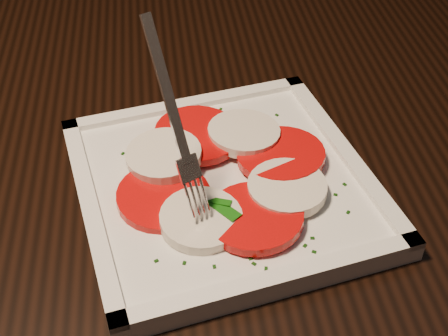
{
  "coord_description": "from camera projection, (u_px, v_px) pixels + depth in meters",
  "views": [
    {
      "loc": [
        -0.01,
        -0.42,
        1.15
      ],
      "look_at": [
        -0.01,
        0.0,
        0.78
      ],
      "focal_mm": 50.0,
      "sensor_mm": 36.0,
      "label": 1
    }
  ],
  "objects": [
    {
      "name": "caprese_salad",
      "position": [
        224.0,
        173.0,
        0.56
      ],
      "size": [
        0.21,
        0.22,
        0.02
      ],
      "color": "red",
      "rests_on": "plate"
    },
    {
      "name": "plate",
      "position": [
        224.0,
        186.0,
        0.57
      ],
      "size": [
        0.33,
        0.33,
        0.01
      ],
      "primitive_type": "cube",
      "rotation": [
        0.0,
        0.0,
        0.32
      ],
      "color": "white",
      "rests_on": "table"
    },
    {
      "name": "table",
      "position": [
        132.0,
        229.0,
        0.68
      ],
      "size": [
        1.29,
        0.93,
        0.75
      ],
      "rotation": [
        0.0,
        0.0,
        0.12
      ],
      "color": "black",
      "rests_on": "ground"
    },
    {
      "name": "fork",
      "position": [
        169.0,
        113.0,
        0.49
      ],
      "size": [
        0.06,
        0.08,
        0.15
      ],
      "primitive_type": null,
      "rotation": [
        0.0,
        0.0,
        0.6
      ],
      "color": "white",
      "rests_on": "caprese_salad"
    }
  ]
}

